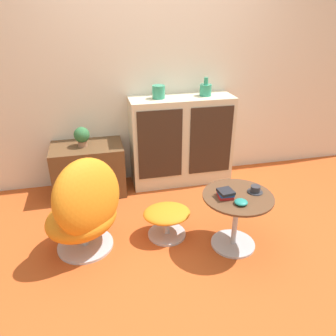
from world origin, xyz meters
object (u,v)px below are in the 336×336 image
at_px(vase_inner_left, 206,89).
at_px(egg_chair, 85,209).
at_px(potted_plant, 82,136).
at_px(sideboard, 181,141).
at_px(teacup, 255,190).
at_px(bowl, 241,202).
at_px(coffee_table, 236,213).
at_px(ottoman, 167,217).
at_px(vase_leftmost, 159,92).
at_px(book_stack, 225,194).
at_px(tv_console, 89,169).

bearing_deg(vase_inner_left, egg_chair, -142.35).
distance_m(egg_chair, potted_plant, 1.02).
distance_m(sideboard, vase_inner_left, 0.62).
relative_size(teacup, bowl, 1.22).
xyz_separation_m(coffee_table, bowl, (-0.03, -0.12, 0.19)).
xyz_separation_m(ottoman, bowl, (0.50, -0.39, 0.32)).
bearing_deg(ottoman, vase_leftmost, 81.83).
xyz_separation_m(book_stack, bowl, (0.08, -0.12, -0.01)).
bearing_deg(tv_console, vase_inner_left, 1.93).
xyz_separation_m(egg_chair, vase_inner_left, (1.34, 1.03, 0.66)).
height_order(sideboard, egg_chair, sideboard).
height_order(potted_plant, teacup, potted_plant).
bearing_deg(vase_leftmost, teacup, -66.40).
bearing_deg(sideboard, egg_chair, -136.31).
distance_m(egg_chair, vase_leftmost, 1.48).
xyz_separation_m(vase_leftmost, vase_inner_left, (0.51, 0.00, -0.00)).
xyz_separation_m(vase_inner_left, book_stack, (-0.24, -1.26, -0.53)).
relative_size(egg_chair, ottoman, 2.07).
relative_size(tv_console, vase_leftmost, 5.51).
xyz_separation_m(sideboard, coffee_table, (0.13, -1.26, -0.17)).
bearing_deg(book_stack, coffee_table, 0.19).
xyz_separation_m(vase_leftmost, book_stack, (0.28, -1.26, -0.53)).
bearing_deg(potted_plant, sideboard, 2.12).
bearing_deg(tv_console, bowl, -49.51).
height_order(coffee_table, vase_leftmost, vase_leftmost).
distance_m(vase_leftmost, bowl, 1.53).
distance_m(egg_chair, ottoman, 0.71).
xyz_separation_m(egg_chair, coffee_table, (1.21, -0.23, -0.08)).
xyz_separation_m(vase_leftmost, teacup, (0.54, -1.24, -0.54)).
bearing_deg(teacup, book_stack, -176.19).
bearing_deg(tv_console, teacup, -41.93).
xyz_separation_m(tv_console, vase_leftmost, (0.79, 0.04, 0.79)).
height_order(coffee_table, teacup, teacup).
bearing_deg(tv_console, book_stack, -48.74).
xyz_separation_m(tv_console, book_stack, (1.07, -1.22, 0.25)).
xyz_separation_m(egg_chair, ottoman, (0.68, 0.04, -0.21)).
height_order(egg_chair, vase_inner_left, vase_inner_left).
distance_m(ottoman, teacup, 0.80).
relative_size(egg_chair, vase_leftmost, 6.37).
height_order(tv_console, book_stack, book_stack).
height_order(vase_inner_left, bowl, vase_inner_left).
xyz_separation_m(sideboard, bowl, (0.10, -1.38, 0.02)).
distance_m(tv_console, bowl, 1.78).
bearing_deg(sideboard, teacup, -76.82).
relative_size(ottoman, vase_inner_left, 2.14).
relative_size(tv_console, bowl, 7.21).
height_order(vase_inner_left, teacup, vase_inner_left).
bearing_deg(potted_plant, teacup, -41.27).
bearing_deg(vase_inner_left, potted_plant, -178.13).
bearing_deg(bowl, teacup, 36.79).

